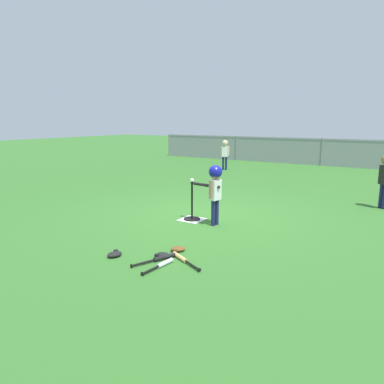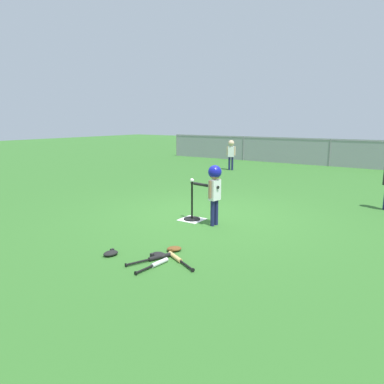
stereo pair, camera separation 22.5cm
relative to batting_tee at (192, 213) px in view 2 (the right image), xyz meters
name	(u,v)px [view 2 (the right image)]	position (x,y,z in m)	size (l,w,h in m)	color
ground_plane	(208,215)	(0.09, 0.43, -0.12)	(60.00, 60.00, 0.00)	#336B28
home_plate	(192,219)	(0.00, 0.00, -0.12)	(0.44, 0.44, 0.01)	white
batting_tee	(192,213)	(0.00, 0.00, 0.00)	(0.32, 0.32, 0.74)	black
baseball_on_tee	(192,180)	(0.00, 0.00, 0.66)	(0.07, 0.07, 0.07)	white
batter_child	(214,183)	(0.55, -0.08, 0.67)	(0.63, 0.32, 1.12)	#191E4C
fielder_deep_right	(231,151)	(-2.75, 6.66, 0.62)	(0.32, 0.23, 1.15)	#191E4C
spare_bat_silver	(156,264)	(0.90, -2.14, -0.09)	(0.10, 0.58, 0.06)	silver
spare_bat_wood	(177,259)	(1.01, -1.83, -0.09)	(0.64, 0.35, 0.06)	#DBB266
spare_bat_black	(155,258)	(0.75, -1.99, -0.09)	(0.31, 0.66, 0.06)	black
glove_by_plate	(174,249)	(0.75, -1.57, -0.09)	(0.27, 0.27, 0.07)	brown
glove_near_bats	(158,255)	(0.72, -1.88, -0.09)	(0.24, 0.19, 0.07)	black
glove_tossed_aside	(111,253)	(0.11, -2.22, -0.09)	(0.20, 0.25, 0.07)	black
outfield_fence	(330,152)	(0.09, 10.04, 0.49)	(16.06, 0.06, 1.15)	slate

